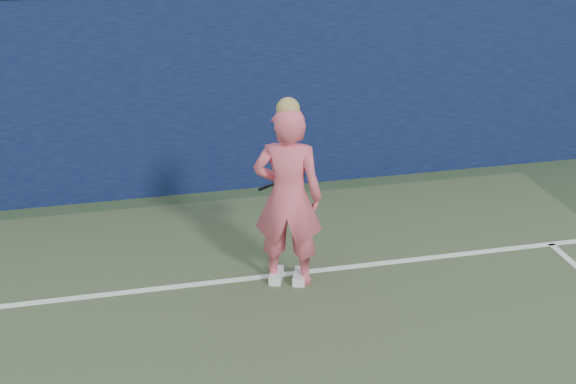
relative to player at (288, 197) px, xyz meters
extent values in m
cube|color=#0D0D3B|center=(-1.79, 2.61, 0.32)|extent=(24.00, 0.40, 2.50)
imported|color=#E85A6E|center=(0.00, 0.00, -0.01)|extent=(0.78, 0.64, 1.85)
sphere|color=tan|center=(0.00, 0.00, 0.89)|extent=(0.22, 0.22, 0.22)
cube|color=white|center=(0.11, -0.04, -0.88)|extent=(0.21, 0.30, 0.10)
cube|color=white|center=(-0.11, 0.04, -0.88)|extent=(0.21, 0.30, 0.10)
torus|color=black|center=(0.17, 0.47, 0.00)|extent=(0.27, 0.14, 0.27)
torus|color=yellow|center=(0.17, 0.47, 0.00)|extent=(0.22, 0.10, 0.22)
cylinder|color=beige|center=(0.17, 0.47, 0.00)|extent=(0.22, 0.10, 0.22)
cylinder|color=black|center=(-0.04, 0.47, -0.06)|extent=(0.25, 0.07, 0.09)
cylinder|color=black|center=(-0.15, 0.47, -0.09)|extent=(0.11, 0.05, 0.06)
cube|color=white|center=(-1.79, 0.11, -0.92)|extent=(11.00, 0.08, 0.01)
camera|label=1|loc=(-1.59, -6.91, 3.16)|focal=50.00mm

